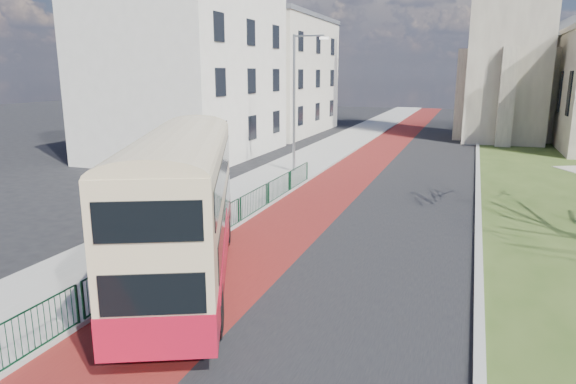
% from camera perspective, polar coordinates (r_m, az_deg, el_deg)
% --- Properties ---
extents(ground, '(160.00, 160.00, 0.00)m').
position_cam_1_polar(ground, '(13.79, -6.40, -12.65)').
color(ground, black).
rests_on(ground, ground).
extents(road_carriageway, '(9.00, 120.00, 0.01)m').
position_cam_1_polar(road_carriageway, '(31.93, 12.08, 2.07)').
color(road_carriageway, black).
rests_on(road_carriageway, ground).
extents(bus_lane, '(3.40, 120.00, 0.01)m').
position_cam_1_polar(bus_lane, '(32.39, 7.35, 2.41)').
color(bus_lane, '#591414').
rests_on(bus_lane, ground).
extents(pavement_west, '(4.00, 120.00, 0.12)m').
position_cam_1_polar(pavement_west, '(33.38, 0.96, 2.93)').
color(pavement_west, gray).
rests_on(pavement_west, ground).
extents(kerb_west, '(0.25, 120.00, 0.13)m').
position_cam_1_polar(kerb_west, '(32.80, 4.28, 2.72)').
color(kerb_west, '#999993').
rests_on(kerb_west, ground).
extents(kerb_east, '(0.25, 80.00, 0.13)m').
position_cam_1_polar(kerb_east, '(33.63, 20.35, 2.19)').
color(kerb_east, '#999993').
rests_on(kerb_east, ground).
extents(pedestrian_railing, '(0.07, 24.00, 1.12)m').
position_cam_1_polar(pedestrian_railing, '(18.17, -9.28, -4.41)').
color(pedestrian_railing, '#0C371F').
rests_on(pedestrian_railing, ground).
extents(street_block_near, '(10.30, 14.30, 13.00)m').
position_cam_1_polar(street_block_near, '(38.46, -11.16, 13.70)').
color(street_block_near, beige).
rests_on(street_block_near, ground).
extents(street_block_far, '(10.30, 16.30, 11.50)m').
position_cam_1_polar(street_block_far, '(52.86, -2.02, 12.90)').
color(street_block_far, beige).
rests_on(street_block_far, ground).
extents(streetlamp, '(2.13, 0.18, 8.00)m').
position_cam_1_polar(streetlamp, '(30.78, 0.94, 10.56)').
color(streetlamp, gray).
rests_on(streetlamp, pavement_west).
extents(bus, '(6.40, 10.27, 4.27)m').
position_cam_1_polar(bus, '(14.86, -11.61, -0.93)').
color(bus, '#A20E24').
rests_on(bus, ground).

